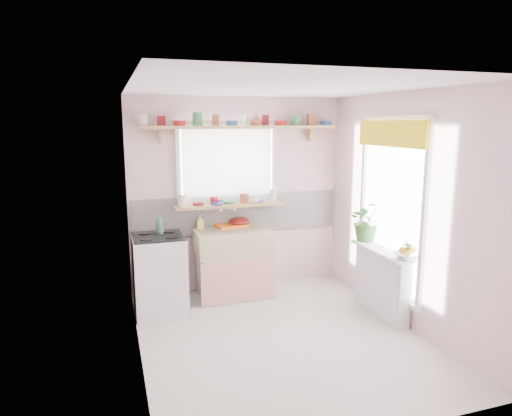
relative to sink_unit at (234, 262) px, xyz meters
name	(u,v)px	position (x,y,z in m)	size (l,w,h in m)	color
room	(308,191)	(0.81, -0.43, 0.94)	(3.20, 3.20, 3.20)	silver
sink_unit	(234,262)	(0.00, 0.00, 0.00)	(0.95, 0.65, 1.11)	white
cooker	(160,274)	(-0.95, -0.24, 0.03)	(0.58, 0.58, 0.93)	white
radiator_ledge	(381,281)	(1.45, -1.09, -0.03)	(0.22, 0.95, 0.78)	white
windowsill	(229,205)	(0.00, 0.19, 0.71)	(1.40, 0.22, 0.04)	tan
pine_shelf	(240,127)	(0.15, 0.18, 1.69)	(2.52, 0.24, 0.04)	tan
shelf_crockery	(237,121)	(0.11, 0.18, 1.76)	(2.47, 0.11, 0.12)	silver
sill_crockery	(228,199)	(-0.02, 0.19, 0.78)	(1.35, 0.11, 0.12)	silver
dish_tray	(231,225)	(0.02, 0.21, 0.44)	(0.39, 0.29, 0.04)	orange
colander	(240,222)	(0.14, 0.21, 0.48)	(0.26, 0.26, 0.12)	#5F1210
jade_plant	(367,221)	(1.48, -0.69, 0.58)	(0.43, 0.38, 0.48)	#366528
fruit_bowl	(408,256)	(1.48, -1.49, 0.38)	(0.27, 0.27, 0.07)	silver
herb_pot	(407,250)	(1.47, -1.49, 0.44)	(0.10, 0.07, 0.18)	#346327
soap_bottle_sink	(200,222)	(-0.38, 0.21, 0.51)	(0.08, 0.08, 0.18)	#DCE766
sill_cup	(255,200)	(0.32, 0.13, 0.77)	(0.11, 0.11, 0.09)	white
sill_bowl	(217,203)	(-0.17, 0.13, 0.76)	(0.17, 0.17, 0.05)	#3754B4
shelf_vase	(256,120)	(0.34, 0.12, 1.78)	(0.13, 0.13, 0.14)	#A14E31
cooker_bottle	(159,224)	(-0.92, -0.15, 0.60)	(0.09, 0.09, 0.24)	#38704B
fruit	(408,250)	(1.49, -1.49, 0.43)	(0.20, 0.14, 0.10)	orange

